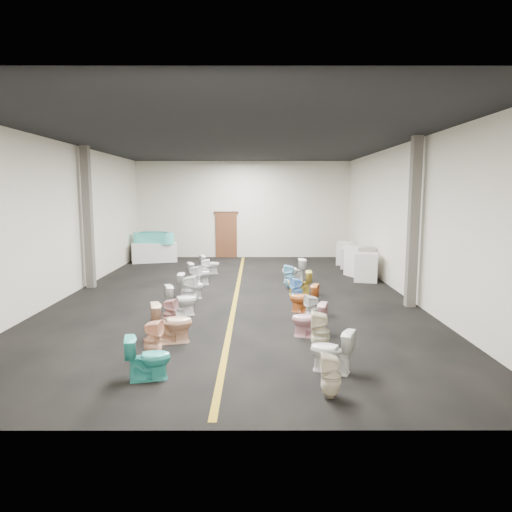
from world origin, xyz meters
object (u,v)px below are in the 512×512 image
object	(u,v)px
toilet_left_4	(181,300)
toilet_left_7	(195,278)
appliance_crate_d	(345,253)
toilet_left_9	(205,269)
toilet_right_8	(290,277)
toilet_right_7	(299,283)
toilet_right_0	(331,376)
bathtub	(154,238)
toilet_left_2	(172,323)
appliance_crate_c	(350,258)
toilet_right_9	(293,271)
toilet_left_8	(199,274)
toilet_right_1	(331,351)
toilet_right_5	(304,298)
appliance_crate_b	(359,261)
toilet_left_3	(169,314)
toilet_left_0	(148,358)
toilet_left_10	(210,264)
toilet_right_6	(297,291)
toilet_right_3	(309,320)
appliance_crate_a	(366,267)
toilet_left_6	(191,286)
toilet_left_1	(153,340)
toilet_right_4	(312,309)
toilet_left_5	(189,291)
display_table	(154,252)
toilet_right_2	(320,332)

from	to	relation	value
toilet_left_4	toilet_left_7	size ratio (longest dim) A/B	1.00
appliance_crate_d	toilet_left_9	xyz separation A→B (m)	(-5.61, -3.42, -0.12)
toilet_left_4	toilet_right_8	distance (m)	4.34
toilet_right_7	toilet_right_8	bearing A→B (deg)	-162.96
toilet_right_0	bathtub	bearing A→B (deg)	-154.97
bathtub	toilet_left_2	size ratio (longest dim) A/B	2.20
toilet_left_4	toilet_right_0	distance (m)	5.49
appliance_crate_c	toilet_right_9	bearing A→B (deg)	-130.69
appliance_crate_d	toilet_left_8	size ratio (longest dim) A/B	1.28
toilet_right_1	toilet_right_5	bearing A→B (deg)	-154.68
appliance_crate_b	toilet_right_1	xyz separation A→B (m)	(-2.53, -9.10, -0.18)
appliance_crate_c	toilet_left_4	bearing A→B (deg)	-128.26
toilet_left_3	toilet_left_0	bearing A→B (deg)	-165.50
appliance_crate_b	toilet_left_9	bearing A→B (deg)	-172.33
toilet_left_10	toilet_right_6	world-z (taller)	toilet_left_10
toilet_left_9	toilet_right_3	size ratio (longest dim) A/B	0.97
toilet_right_6	toilet_right_5	bearing A→B (deg)	-16.04
appliance_crate_a	toilet_left_6	xyz separation A→B (m)	(-5.69, -2.59, -0.12)
toilet_left_1	toilet_right_6	bearing A→B (deg)	-28.02
toilet_left_7	toilet_left_9	size ratio (longest dim) A/B	1.08
appliance_crate_b	toilet_right_6	xyz separation A→B (m)	(-2.67, -4.26, -0.19)
appliance_crate_b	toilet_left_4	world-z (taller)	appliance_crate_b
toilet_left_10	toilet_left_6	bearing A→B (deg)	156.74
toilet_left_6	toilet_left_8	xyz separation A→B (m)	(0.00, 1.93, 0.01)
toilet_left_6	toilet_right_5	distance (m)	3.48
toilet_right_3	toilet_right_4	xyz separation A→B (m)	(0.19, 0.99, -0.04)
appliance_crate_c	toilet_right_0	distance (m)	12.11
bathtub	toilet_left_4	xyz separation A→B (m)	(2.65, -8.98, -0.67)
appliance_crate_b	toilet_left_8	distance (m)	5.93
appliance_crate_a	toilet_left_10	world-z (taller)	appliance_crate_a
bathtub	toilet_left_5	distance (m)	8.54
toilet_left_6	toilet_right_1	bearing A→B (deg)	-149.57
display_table	toilet_right_0	bearing A→B (deg)	-67.49
appliance_crate_c	toilet_right_6	size ratio (longest dim) A/B	1.13
toilet_right_2	toilet_right_8	xyz separation A→B (m)	(-0.15, 5.81, -0.01)
toilet_left_3	toilet_right_8	distance (m)	5.26
bathtub	toilet_right_3	distance (m)	12.09
toilet_right_5	toilet_left_8	bearing A→B (deg)	-121.49
toilet_right_1	toilet_left_0	bearing A→B (deg)	-59.72
toilet_left_8	toilet_right_6	xyz separation A→B (m)	(3.01, -2.58, -0.02)
toilet_left_2	toilet_left_5	xyz separation A→B (m)	(-0.07, 2.98, 0.01)
toilet_left_5	toilet_right_5	size ratio (longest dim) A/B	1.15
bathtub	appliance_crate_b	xyz separation A→B (m)	(8.33, -3.49, -0.52)
toilet_right_4	toilet_right_7	xyz separation A→B (m)	(-0.01, 3.01, 0.03)
appliance_crate_b	toilet_left_7	size ratio (longest dim) A/B	1.41
toilet_left_4	toilet_right_2	distance (m)	4.06
toilet_right_2	toilet_left_7	bearing A→B (deg)	-143.61
toilet_right_4	toilet_right_9	size ratio (longest dim) A/B	0.84
toilet_left_9	bathtub	bearing A→B (deg)	22.05
toilet_right_4	toilet_right_9	bearing A→B (deg)	163.97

